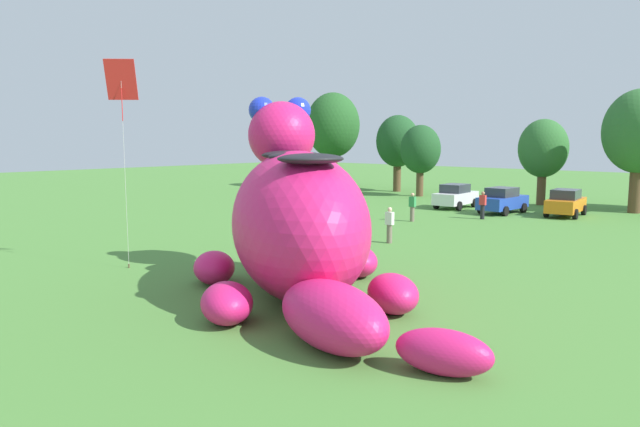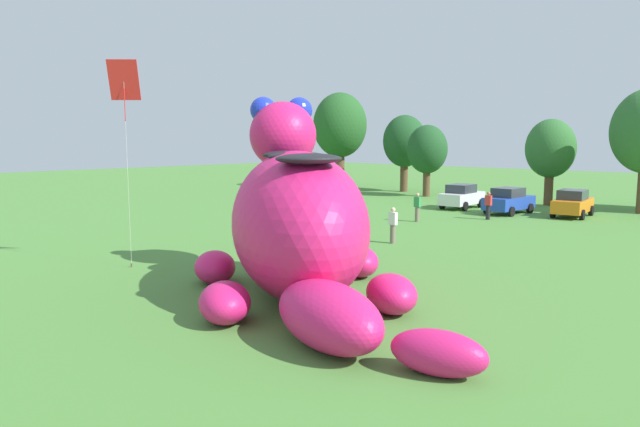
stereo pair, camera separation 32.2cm
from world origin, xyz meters
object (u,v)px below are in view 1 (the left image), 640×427
at_px(car_blue, 502,200).
at_px(car_white, 456,196).
at_px(giant_inflatable_creature, 299,222).
at_px(spectator_near_inflatable, 390,225).
at_px(spectator_by_cars, 483,205).
at_px(spectator_far_side, 412,207).
at_px(tethered_flying_kite, 121,83).
at_px(car_orange, 566,203).

bearing_deg(car_blue, car_white, 171.82).
bearing_deg(giant_inflatable_creature, spectator_near_inflatable, 109.47).
bearing_deg(giant_inflatable_creature, spectator_by_cars, 101.13).
bearing_deg(car_blue, spectator_far_side, -107.48).
relative_size(giant_inflatable_creature, spectator_far_side, 7.10).
height_order(spectator_far_side, tethered_flying_kite, tethered_flying_kite).
height_order(car_white, spectator_near_inflatable, car_white).
bearing_deg(tethered_flying_kite, spectator_by_cars, 80.30).
height_order(car_blue, spectator_near_inflatable, car_blue).
distance_m(giant_inflatable_creature, spectator_near_inflatable, 10.31).
bearing_deg(car_orange, spectator_far_side, -124.70).
height_order(giant_inflatable_creature, tethered_flying_kite, tethered_flying_kite).
relative_size(giant_inflatable_creature, car_white, 2.89).
relative_size(spectator_near_inflatable, spectator_far_side, 1.00).
height_order(car_white, spectator_far_side, car_white).
relative_size(giant_inflatable_creature, car_blue, 2.91).
xyz_separation_m(car_blue, tethered_flying_kite, (-3.34, -25.23, 6.07)).
bearing_deg(spectator_near_inflatable, tethered_flying_kite, -111.20).
xyz_separation_m(giant_inflatable_creature, car_orange, (-0.70, 25.10, -1.48)).
xyz_separation_m(car_white, spectator_by_cars, (4.13, -4.11, -0.01)).
relative_size(giant_inflatable_creature, tethered_flying_kite, 1.56).
xyz_separation_m(car_orange, tethered_flying_kite, (-6.98, -26.53, 6.07)).
height_order(giant_inflatable_creature, car_white, giant_inflatable_creature).
relative_size(car_white, tethered_flying_kite, 0.54).
distance_m(car_white, spectator_near_inflatable, 15.46).
height_order(giant_inflatable_creature, spectator_near_inflatable, giant_inflatable_creature).
xyz_separation_m(spectator_near_inflatable, spectator_far_side, (-3.24, 6.91, 0.00)).
height_order(car_white, car_blue, same).
distance_m(car_white, spectator_by_cars, 5.82).
height_order(giant_inflatable_creature, car_orange, giant_inflatable_creature).
bearing_deg(car_blue, car_orange, 19.54).
distance_m(car_blue, car_orange, 3.87).
relative_size(car_blue, spectator_near_inflatable, 2.44).
relative_size(car_blue, tethered_flying_kite, 0.54).
bearing_deg(spectator_near_inflatable, car_orange, 80.11).
bearing_deg(spectator_far_side, tethered_flying_kite, -93.34).
xyz_separation_m(spectator_by_cars, spectator_far_side, (-2.66, -3.72, 0.00)).
distance_m(spectator_by_cars, tethered_flying_kite, 22.81).
height_order(spectator_near_inflatable, tethered_flying_kite, tethered_flying_kite).
bearing_deg(car_orange, car_blue, -160.46).
height_order(car_white, tethered_flying_kite, tethered_flying_kite).
bearing_deg(car_orange, spectator_near_inflatable, -99.89).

